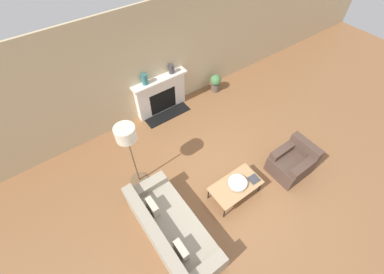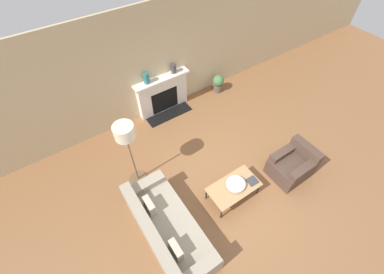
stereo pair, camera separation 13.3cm
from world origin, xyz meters
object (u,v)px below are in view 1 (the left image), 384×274
Objects in this scene: coffee_table at (236,186)px; mantel_vase_left at (145,79)px; book at (254,179)px; bowl at (238,183)px; armchair_near at (292,162)px; potted_plant at (216,82)px; fireplace at (161,95)px; floor_lamp at (127,140)px; mantel_vase_center_left at (171,69)px; couch at (171,230)px.

mantel_vase_left is at bearing 94.25° from coffee_table.
bowl is at bearing 164.65° from book.
potted_plant is (0.42, 3.24, -0.00)m from armchair_near.
armchair_near is 1.46m from bowl.
fireplace is 0.87× the size of floor_lamp.
couch is at bearing -123.72° from mantel_vase_center_left.
couch is 1.20× the size of floor_lamp.
fireplace is at bearing -28.70° from couch.
floor_lamp is 2.64m from mantel_vase_center_left.
mantel_vase_center_left is (0.39, 0.01, 0.67)m from fireplace.
armchair_near is 3.98× the size of book.
mantel_vase_left is (-1.71, 3.46, 0.91)m from armchair_near.
mantel_vase_center_left is at bearing 0.00° from mantel_vase_left.
coffee_table is at bearing -122.53° from potted_plant.
mantel_vase_left is at bearing -153.77° from armchair_near.
armchair_near is at bearing -11.16° from bowl.
mantel_vase_center_left is at bearing 90.68° from book.
armchair_near is at bearing -74.89° from mantel_vase_center_left.
book is 0.91× the size of mantel_vase_center_left.
fireplace is 0.77m from mantel_vase_center_left.
floor_lamp is (-1.49, 1.50, 1.09)m from coffee_table.
fireplace is at bearing 87.31° from coffee_table.
fireplace is 1.42× the size of coffee_table.
armchair_near reaches higher than potted_plant.
coffee_table is 0.42m from book.
potted_plant is at bearing 57.47° from coffee_table.
book is 0.12× the size of floor_lamp.
bowl reaches higher than coffee_table.
book is 3.42m from potted_plant.
coffee_table is 3.33m from mantel_vase_center_left.
floor_lamp reaches higher than potted_plant.
armchair_near reaches higher than couch.
mantel_vase_center_left is (0.13, 3.30, 0.79)m from book.
fireplace is 5.56× the size of mantel_vase_left.
bowl is at bearing -101.16° from armchair_near.
armchair_near is 1.09m from book.
couch is (-1.72, -3.14, -0.23)m from fireplace.
armchair_near is (1.32, -3.45, -0.22)m from fireplace.
armchair_near is 1.50m from coffee_table.
mantel_vase_left reaches higher than fireplace.
mantel_vase_left is at bearing 177.78° from fireplace.
potted_plant reaches higher than book.
floor_lamp is (-2.96, 1.78, 1.14)m from armchair_near.
mantel_vase_left is (-0.64, 3.30, 0.81)m from book.
mantel_vase_left is (-0.28, 3.18, 0.77)m from bowl.
mantel_vase_left is at bearing -22.93° from couch.
book is (0.40, -0.12, 0.04)m from coffee_table.
floor_lamp is at bearing 134.77° from coffee_table.
mantel_vase_left is (1.25, 1.68, -0.23)m from floor_lamp.
mantel_vase_center_left is (0.49, 3.18, 0.75)m from bowl.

